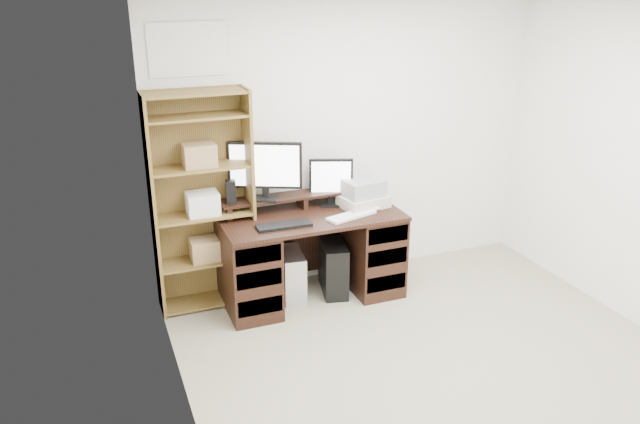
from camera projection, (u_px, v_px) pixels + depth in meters
room at (485, 217)px, 3.71m from camera, size 3.54×4.04×2.54m
desk at (311, 255)px, 5.28m from camera, size 1.50×0.70×0.75m
riser_shelf at (302, 196)px, 5.30m from camera, size 1.40×0.22×0.12m
monitor_wide at (265, 167)px, 5.07m from camera, size 0.57×0.29×0.48m
monitor_small at (331, 180)px, 5.30m from camera, size 0.36×0.19×0.41m
speaker at (231, 192)px, 5.03m from camera, size 0.08×0.08×0.19m
keyboard_black at (284, 225)px, 4.90m from camera, size 0.44×0.16×0.02m
keyboard_white at (351, 215)px, 5.11m from camera, size 0.46×0.25×0.02m
mouse at (375, 208)px, 5.24m from camera, size 0.11×0.09×0.04m
printer at (364, 201)px, 5.32m from camera, size 0.43×0.35×0.10m
basket at (364, 188)px, 5.28m from camera, size 0.35×0.27×0.14m
tower_silver at (291, 274)px, 5.34m from camera, size 0.24×0.43×0.41m
tower_black at (333, 267)px, 5.42m from camera, size 0.29×0.49×0.46m
bookshelf at (202, 200)px, 4.99m from camera, size 0.80×0.30×1.80m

